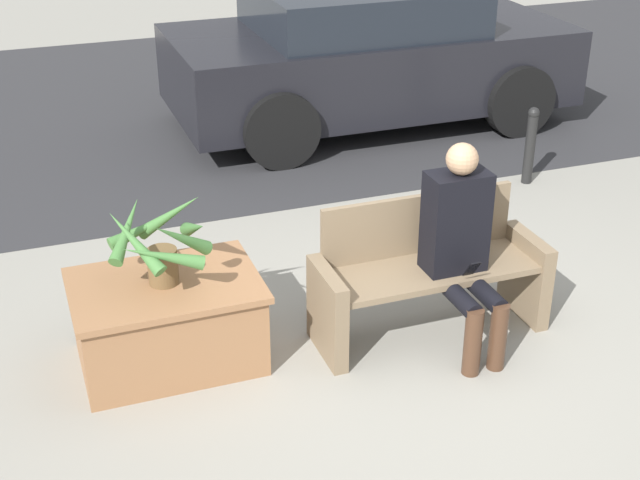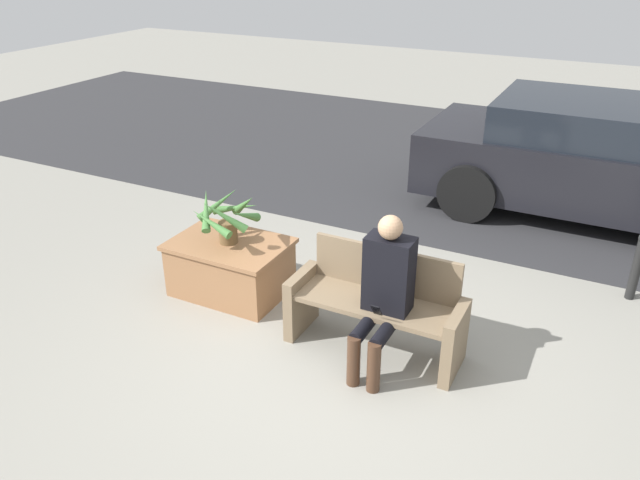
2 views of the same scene
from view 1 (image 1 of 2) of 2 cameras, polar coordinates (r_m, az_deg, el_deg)
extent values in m
plane|color=gray|center=(5.39, 6.31, -7.84)|extent=(30.00, 30.00, 0.00)
cube|color=#2D2D30|center=(9.97, -7.24, 8.82)|extent=(20.00, 6.00, 0.01)
cube|color=#7A664C|center=(5.30, 0.46, -4.71)|extent=(0.09, 0.49, 0.56)
cube|color=#7A664C|center=(5.85, 13.03, -2.20)|extent=(0.09, 0.49, 0.56)
cube|color=#7A664C|center=(5.46, 7.16, -1.97)|extent=(1.27, 0.45, 0.04)
cube|color=#7A664C|center=(5.54, 6.25, 1.02)|extent=(1.27, 0.04, 0.39)
cube|color=black|center=(5.33, 8.68, 1.18)|extent=(0.37, 0.22, 0.62)
sphere|color=tan|center=(5.16, 9.09, 5.14)|extent=(0.19, 0.19, 0.19)
cylinder|color=black|center=(5.29, 8.74, -3.51)|extent=(0.11, 0.45, 0.11)
cylinder|color=black|center=(5.37, 10.30, -3.18)|extent=(0.11, 0.45, 0.11)
cylinder|color=#472D1E|center=(5.23, 9.75, -6.45)|extent=(0.10, 0.10, 0.43)
cylinder|color=#472D1E|center=(5.30, 11.32, -6.08)|extent=(0.10, 0.10, 0.43)
cube|color=black|center=(5.25, 9.70, -1.83)|extent=(0.07, 0.09, 0.12)
cube|color=#936642|center=(5.31, -9.70, -5.20)|extent=(1.03, 0.71, 0.53)
cube|color=#936642|center=(5.19, -9.91, -2.89)|extent=(1.08, 0.76, 0.04)
cylinder|color=brown|center=(5.13, -10.02, -1.67)|extent=(0.17, 0.17, 0.21)
cone|color=#427538|center=(5.07, -8.03, 0.78)|extent=(0.10, 0.44, 0.27)
cone|color=#427538|center=(5.17, -9.60, 1.57)|extent=(0.40, 0.27, 0.33)
cone|color=#427538|center=(5.24, -11.16, 0.76)|extent=(0.46, 0.19, 0.18)
cone|color=#427538|center=(5.10, -12.27, 0.64)|extent=(0.29, 0.41, 0.29)
cone|color=#427538|center=(4.91, -11.76, -0.13)|extent=(0.30, 0.39, 0.32)
cone|color=#427538|center=(4.86, -10.00, -1.03)|extent=(0.46, 0.14, 0.21)
cone|color=#427538|center=(4.89, -8.87, 0.13)|extent=(0.39, 0.27, 0.33)
cube|color=black|center=(9.11, 3.13, 11.17)|extent=(3.93, 1.80, 0.74)
cube|color=black|center=(8.93, 2.63, 14.71)|extent=(2.04, 1.66, 0.43)
cylinder|color=black|center=(8.97, 12.64, 8.67)|extent=(0.70, 0.18, 0.70)
cylinder|color=black|center=(10.46, 7.42, 11.66)|extent=(0.70, 0.18, 0.70)
cylinder|color=black|center=(7.97, -2.52, 7.03)|extent=(0.70, 0.18, 0.70)
cylinder|color=black|center=(9.62, -5.85, 10.41)|extent=(0.70, 0.18, 0.70)
cylinder|color=black|center=(7.86, 13.27, 5.65)|extent=(0.09, 0.09, 0.61)
sphere|color=black|center=(7.75, 13.53, 7.92)|extent=(0.10, 0.10, 0.10)
camera|label=2|loc=(3.83, 69.67, 11.24)|focal=35.00mm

